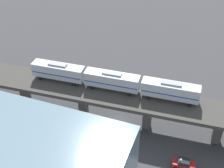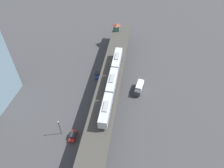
# 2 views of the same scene
# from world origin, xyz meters

# --- Properties ---
(ground_plane) EXTENTS (400.00, 400.00, 0.00)m
(ground_plane) POSITION_xyz_m (0.00, 0.00, 0.00)
(ground_plane) COLOR #38383A
(elevated_viaduct) EXTENTS (14.75, 92.36, 7.81)m
(elevated_viaduct) POSITION_xyz_m (0.01, -0.18, 6.70)
(elevated_viaduct) COLOR #393733
(elevated_viaduct) RESTS_ON ground
(subway_train) EXTENTS (5.39, 37.30, 4.45)m
(subway_train) POSITION_xyz_m (-1.26, -2.09, 10.35)
(subway_train) COLOR #ADB2BA
(subway_train) RESTS_ON elevated_viaduct
(signal_hut) EXTENTS (3.44, 3.44, 3.40)m
(signal_hut) POSITION_xyz_m (5.19, -40.13, 9.61)
(signal_hut) COLOR #33604C
(signal_hut) RESTS_ON elevated_viaduct
(street_car_red) EXTENTS (2.26, 4.55, 1.89)m
(street_car_red) POSITION_xyz_m (7.80, 16.26, 0.94)
(street_car_red) COLOR #AD1E1E
(street_car_red) RESTS_ON ground
(street_car_blue) EXTENTS (2.46, 4.62, 1.89)m
(street_car_blue) POSITION_xyz_m (8.04, -14.52, 0.94)
(street_car_blue) COLOR #233D93
(street_car_blue) RESTS_ON ground
(delivery_truck) EXTENTS (3.03, 7.40, 3.20)m
(delivery_truck) POSITION_xyz_m (-10.52, -9.86, 1.76)
(delivery_truck) COLOR #333338
(delivery_truck) RESTS_ON ground
(street_lamp) EXTENTS (0.44, 0.44, 6.94)m
(street_lamp) POSITION_xyz_m (12.22, 15.73, 4.11)
(street_lamp) COLOR black
(street_lamp) RESTS_ON ground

